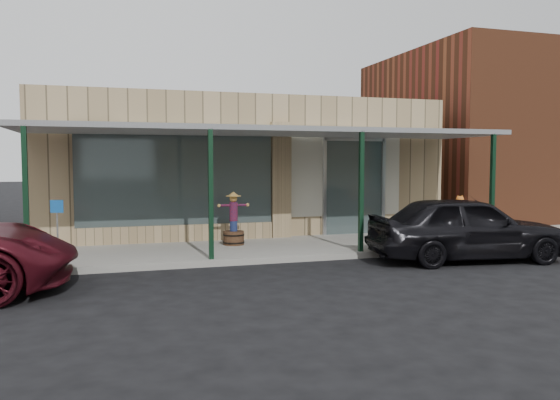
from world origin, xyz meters
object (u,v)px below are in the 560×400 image
object	(u,v)px
barrel_scarecrow	(234,227)
handicap_sign	(57,222)
barrel_pumpkin	(408,230)
parked_sedan	(466,228)

from	to	relation	value
barrel_scarecrow	handicap_sign	bearing A→B (deg)	-169.51
handicap_sign	barrel_pumpkin	bearing A→B (deg)	20.62
handicap_sign	barrel_scarecrow	bearing A→B (deg)	30.36
handicap_sign	parked_sedan	distance (m)	9.13
barrel_pumpkin	parked_sedan	distance (m)	2.83
barrel_scarecrow	parked_sedan	distance (m)	5.69
barrel_scarecrow	parked_sedan	world-z (taller)	same
barrel_scarecrow	parked_sedan	bearing A→B (deg)	-37.20
barrel_scarecrow	barrel_pumpkin	world-z (taller)	barrel_scarecrow
handicap_sign	parked_sedan	world-z (taller)	parked_sedan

